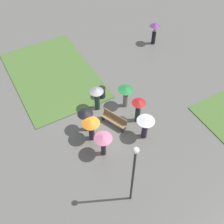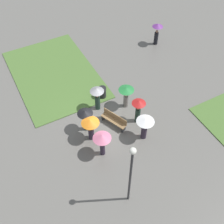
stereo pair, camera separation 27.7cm
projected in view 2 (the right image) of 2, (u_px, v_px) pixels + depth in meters
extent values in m
plane|color=#66635E|center=(100.00, 122.00, 18.93)|extent=(90.00, 90.00, 0.00)
cube|color=#4C7033|center=(54.00, 74.00, 22.13)|extent=(9.09, 6.03, 0.06)
cube|color=brown|center=(113.00, 121.00, 18.48)|extent=(1.89, 1.13, 0.05)
cube|color=brown|center=(115.00, 116.00, 18.39)|extent=(1.74, 0.79, 0.45)
cube|color=#232326|center=(104.00, 117.00, 18.99)|extent=(0.22, 0.38, 0.40)
cube|color=#232326|center=(124.00, 129.00, 18.31)|extent=(0.22, 0.38, 0.40)
cylinder|color=#2D2D30|center=(130.00, 179.00, 13.67)|extent=(0.12, 0.12, 4.57)
sphere|color=white|center=(133.00, 151.00, 11.83)|extent=(0.32, 0.32, 0.32)
cylinder|color=#232326|center=(102.00, 93.00, 20.17)|extent=(0.53, 0.53, 0.88)
cylinder|color=black|center=(102.00, 88.00, 19.82)|extent=(0.57, 0.57, 0.03)
cylinder|color=#2D2333|center=(91.00, 133.00, 17.72)|extent=(0.51, 0.51, 0.98)
sphere|color=beige|center=(91.00, 127.00, 17.27)|extent=(0.21, 0.21, 0.21)
cylinder|color=#4C4C4F|center=(90.00, 125.00, 17.06)|extent=(0.02, 0.02, 0.35)
cone|color=orange|center=(90.00, 121.00, 16.83)|extent=(1.12, 1.12, 0.26)
cylinder|color=#2D2333|center=(144.00, 132.00, 17.75)|extent=(0.48, 0.48, 1.04)
sphere|color=brown|center=(145.00, 126.00, 17.28)|extent=(0.20, 0.20, 0.20)
cylinder|color=#4C4C4F|center=(145.00, 123.00, 17.08)|extent=(0.02, 0.02, 0.35)
cone|color=white|center=(146.00, 120.00, 16.87)|extent=(1.12, 1.12, 0.20)
cylinder|color=#1E3328|center=(138.00, 115.00, 18.60)|extent=(0.44, 0.44, 1.15)
sphere|color=brown|center=(138.00, 108.00, 18.08)|extent=(0.22, 0.22, 0.22)
cylinder|color=#4C4C4F|center=(139.00, 105.00, 17.87)|extent=(0.02, 0.02, 0.35)
cone|color=red|center=(139.00, 102.00, 17.65)|extent=(0.91, 0.91, 0.23)
cylinder|color=slate|center=(126.00, 101.00, 19.55)|extent=(0.44, 0.44, 1.00)
sphere|color=tan|center=(126.00, 95.00, 19.09)|extent=(0.22, 0.22, 0.22)
cylinder|color=#4C4C4F|center=(126.00, 92.00, 18.88)|extent=(0.02, 0.02, 0.35)
cone|color=#237A38|center=(126.00, 89.00, 18.67)|extent=(1.06, 1.06, 0.20)
cylinder|color=#1E3328|center=(98.00, 103.00, 19.35)|extent=(0.42, 0.42, 1.13)
sphere|color=#997051|center=(97.00, 96.00, 18.85)|extent=(0.19, 0.19, 0.19)
cylinder|color=#4C4C4F|center=(97.00, 93.00, 18.65)|extent=(0.02, 0.02, 0.35)
cone|color=gray|center=(97.00, 90.00, 18.42)|extent=(0.95, 0.95, 0.26)
cylinder|color=#1E3328|center=(86.00, 124.00, 18.19)|extent=(0.37, 0.37, 1.00)
sphere|color=tan|center=(86.00, 118.00, 17.74)|extent=(0.21, 0.21, 0.21)
cylinder|color=#4C4C4F|center=(85.00, 115.00, 17.53)|extent=(0.02, 0.02, 0.35)
cone|color=black|center=(85.00, 112.00, 17.31)|extent=(1.00, 1.00, 0.23)
cylinder|color=#2D2333|center=(103.00, 149.00, 16.93)|extent=(0.43, 0.43, 1.01)
sphere|color=brown|center=(102.00, 143.00, 16.47)|extent=(0.23, 0.23, 0.23)
cylinder|color=#4C4C4F|center=(102.00, 140.00, 16.25)|extent=(0.02, 0.02, 0.35)
cone|color=pink|center=(102.00, 137.00, 16.02)|extent=(1.09, 1.09, 0.27)
cylinder|color=black|center=(156.00, 38.00, 24.38)|extent=(0.50, 0.50, 1.14)
sphere|color=#997051|center=(157.00, 31.00, 23.86)|extent=(0.23, 0.23, 0.23)
cylinder|color=#4C4C4F|center=(157.00, 28.00, 23.65)|extent=(0.02, 0.02, 0.35)
cone|color=#703389|center=(158.00, 25.00, 23.42)|extent=(0.91, 0.91, 0.26)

